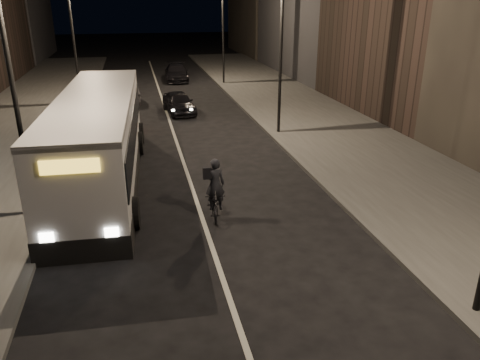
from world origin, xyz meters
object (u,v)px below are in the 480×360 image
streetlight_right_mid (276,33)px  car_far (177,73)px  car_near (179,102)px  car_mid (125,93)px  city_bus (99,135)px  streetlight_left_far (76,24)px  cyclist_on_bicycle (215,198)px  streetlight_right_far (220,19)px  streetlight_left_near (17,57)px

streetlight_right_mid → car_far: size_ratio=1.64×
car_near → car_mid: (-3.42, 3.85, 0.05)m
car_near → city_bus: bearing=-117.9°
streetlight_right_mid → streetlight_left_far: (-10.66, 10.00, 0.00)m
city_bus → cyclist_on_bicycle: bearing=-46.0°
streetlight_left_far → car_near: bearing=-31.3°
streetlight_right_far → streetlight_left_far: size_ratio=1.00×
streetlight_right_mid → streetlight_left_far: bearing=136.8°
streetlight_right_far → car_mid: streetlight_right_far is taller
streetlight_right_far → city_bus: bearing=-112.6°
streetlight_right_far → streetlight_left_near: bearing=-114.0°
cyclist_on_bicycle → car_near: (0.36, 15.69, -0.04)m
car_mid → streetlight_left_far: bearing=-4.8°
streetlight_right_far → city_bus: (-8.76, -21.02, -3.44)m
streetlight_left_far → car_mid: 5.36m
cyclist_on_bicycle → car_mid: 19.77m
car_near → car_far: 12.58m
streetlight_left_far → streetlight_right_far: bearing=29.4°
city_bus → car_mid: size_ratio=2.95×
streetlight_right_far → city_bus: 23.03m
car_near → car_mid: bearing=124.2°
car_mid → streetlight_left_near: bearing=74.1°
car_near → streetlight_right_far: bearing=57.6°
cyclist_on_bicycle → car_mid: bearing=104.6°
streetlight_left_near → car_far: (7.18, 26.81, -4.64)m
car_far → streetlight_left_near: bearing=-102.0°
city_bus → car_near: 12.12m
streetlight_right_mid → car_near: bearing=125.8°
streetlight_left_near → car_mid: bearing=81.5°
streetlight_left_near → streetlight_left_far: bearing=90.0°
streetlight_right_far → cyclist_on_bicycle: size_ratio=3.73×
streetlight_left_near → car_mid: size_ratio=1.81×
streetlight_right_far → car_near: size_ratio=2.01×
cyclist_on_bicycle → car_near: 15.69m
streetlight_right_mid → streetlight_right_far: size_ratio=1.00×
city_bus → car_near: bearing=72.0°
streetlight_right_far → streetlight_left_near: size_ratio=1.00×
car_mid → car_near: bearing=124.2°
streetlight_right_far → car_near: 11.71m
streetlight_right_mid → car_near: 9.04m
streetlight_right_far → car_near: bearing=-115.0°
streetlight_right_mid → cyclist_on_bicycle: size_ratio=3.73×
streetlight_left_far → car_far: streetlight_left_far is taller
streetlight_right_far → car_mid: size_ratio=1.81×
streetlight_left_far → car_far: (7.18, 8.81, -4.64)m
streetlight_left_near → car_far: bearing=75.0°
streetlight_right_mid → car_near: size_ratio=2.01×
city_bus → car_near: (4.23, 11.29, -1.23)m
streetlight_right_mid → cyclist_on_bicycle: 11.58m
streetlight_right_mid → city_bus: (-8.76, -5.02, -3.44)m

